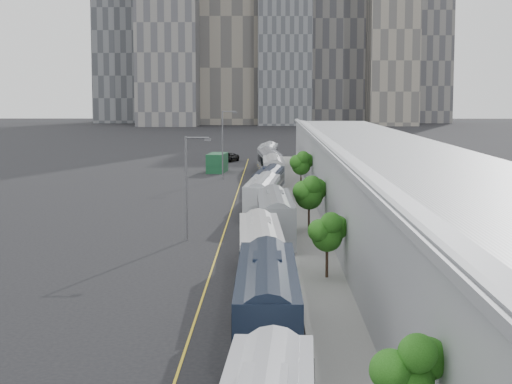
{
  "coord_description": "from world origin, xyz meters",
  "views": [
    {
      "loc": [
        2.26,
        -16.76,
        11.37
      ],
      "look_at": [
        1.1,
        56.84,
        3.0
      ],
      "focal_mm": 60.0,
      "sensor_mm": 36.0,
      "label": 1
    }
  ],
  "objects_px": {
    "bus_7": "(269,165)",
    "street_lamp_far": "(224,140)",
    "bus_5": "(269,187)",
    "bus_6": "(273,173)",
    "bus_3": "(275,222)",
    "bus_4": "(263,200)",
    "street_lamp_near": "(189,180)",
    "bus_1": "(267,311)",
    "suv": "(228,157)",
    "bus_2": "(260,257)",
    "bus_8": "(268,158)",
    "shipping_container": "(217,163)"
  },
  "relations": [
    {
      "from": "bus_1",
      "to": "bus_4",
      "type": "xyz_separation_m",
      "value": [
        -0.55,
        42.15,
        -0.11
      ]
    },
    {
      "from": "bus_6",
      "to": "bus_4",
      "type": "bearing_deg",
      "value": -93.27
    },
    {
      "from": "bus_7",
      "to": "street_lamp_far",
      "type": "xyz_separation_m",
      "value": [
        -6.15,
        -3.61,
        3.73
      ]
    },
    {
      "from": "bus_1",
      "to": "bus_5",
      "type": "distance_m",
      "value": 53.98
    },
    {
      "from": "bus_2",
      "to": "bus_3",
      "type": "relative_size",
      "value": 0.96
    },
    {
      "from": "shipping_container",
      "to": "suv",
      "type": "bearing_deg",
      "value": 93.83
    },
    {
      "from": "bus_2",
      "to": "bus_6",
      "type": "distance_m",
      "value": 55.55
    },
    {
      "from": "bus_2",
      "to": "bus_6",
      "type": "xyz_separation_m",
      "value": [
        1.04,
        55.54,
        0.02
      ]
    },
    {
      "from": "bus_2",
      "to": "bus_5",
      "type": "height_order",
      "value": "bus_2"
    },
    {
      "from": "bus_2",
      "to": "suv",
      "type": "distance_m",
      "value": 94.86
    },
    {
      "from": "bus_5",
      "to": "bus_3",
      "type": "bearing_deg",
      "value": -83.68
    },
    {
      "from": "bus_1",
      "to": "bus_6",
      "type": "bearing_deg",
      "value": 89.19
    },
    {
      "from": "bus_7",
      "to": "street_lamp_near",
      "type": "bearing_deg",
      "value": -100.98
    },
    {
      "from": "bus_1",
      "to": "bus_5",
      "type": "xyz_separation_m",
      "value": [
        0.07,
        53.97,
        -0.17
      ]
    },
    {
      "from": "bus_2",
      "to": "street_lamp_far",
      "type": "distance_m",
      "value": 64.25
    },
    {
      "from": "bus_4",
      "to": "street_lamp_near",
      "type": "relative_size",
      "value": 1.56
    },
    {
      "from": "suv",
      "to": "street_lamp_far",
      "type": "bearing_deg",
      "value": -69.08
    },
    {
      "from": "bus_1",
      "to": "bus_2",
      "type": "height_order",
      "value": "bus_1"
    },
    {
      "from": "suv",
      "to": "bus_8",
      "type": "bearing_deg",
      "value": -41.59
    },
    {
      "from": "bus_5",
      "to": "bus_8",
      "type": "relative_size",
      "value": 0.93
    },
    {
      "from": "shipping_container",
      "to": "suv",
      "type": "height_order",
      "value": "shipping_container"
    },
    {
      "from": "bus_6",
      "to": "street_lamp_near",
      "type": "distance_m",
      "value": 41.38
    },
    {
      "from": "bus_8",
      "to": "bus_2",
      "type": "bearing_deg",
      "value": -87.66
    },
    {
      "from": "bus_6",
      "to": "shipping_container",
      "type": "xyz_separation_m",
      "value": [
        -8.22,
        18.95,
        -0.18
      ]
    },
    {
      "from": "street_lamp_near",
      "to": "shipping_container",
      "type": "bearing_deg",
      "value": 91.38
    },
    {
      "from": "bus_1",
      "to": "bus_3",
      "type": "relative_size",
      "value": 1.03
    },
    {
      "from": "bus_7",
      "to": "bus_5",
      "type": "bearing_deg",
      "value": -94.2
    },
    {
      "from": "bus_7",
      "to": "street_lamp_far",
      "type": "relative_size",
      "value": 1.41
    },
    {
      "from": "bus_6",
      "to": "street_lamp_far",
      "type": "bearing_deg",
      "value": 127.67
    },
    {
      "from": "bus_2",
      "to": "street_lamp_near",
      "type": "bearing_deg",
      "value": 109.15
    },
    {
      "from": "bus_4",
      "to": "street_lamp_near",
      "type": "xyz_separation_m",
      "value": [
        -5.65,
        -13.7,
        3.21
      ]
    },
    {
      "from": "bus_1",
      "to": "suv",
      "type": "bearing_deg",
      "value": 93.39
    },
    {
      "from": "suv",
      "to": "bus_3",
      "type": "bearing_deg",
      "value": -65.51
    },
    {
      "from": "bus_8",
      "to": "shipping_container",
      "type": "distance_m",
      "value": 10.84
    },
    {
      "from": "street_lamp_near",
      "to": "suv",
      "type": "xyz_separation_m",
      "value": [
        -0.84,
        79.79,
        -4.02
      ]
    },
    {
      "from": "street_lamp_near",
      "to": "suv",
      "type": "distance_m",
      "value": 79.89
    },
    {
      "from": "bus_5",
      "to": "bus_6",
      "type": "height_order",
      "value": "bus_6"
    },
    {
      "from": "bus_1",
      "to": "shipping_container",
      "type": "bearing_deg",
      "value": 94.62
    },
    {
      "from": "bus_2",
      "to": "bus_1",
      "type": "bearing_deg",
      "value": -90.08
    },
    {
      "from": "bus_3",
      "to": "bus_4",
      "type": "relative_size",
      "value": 1.03
    },
    {
      "from": "bus_8",
      "to": "street_lamp_far",
      "type": "xyz_separation_m",
      "value": [
        -5.96,
        -18.39,
        3.71
      ]
    },
    {
      "from": "suv",
      "to": "bus_4",
      "type": "bearing_deg",
      "value": -65.28
    },
    {
      "from": "bus_2",
      "to": "bus_7",
      "type": "relative_size",
      "value": 0.96
    },
    {
      "from": "bus_3",
      "to": "suv",
      "type": "relative_size",
      "value": 2.46
    },
    {
      "from": "bus_8",
      "to": "suv",
      "type": "height_order",
      "value": "bus_8"
    },
    {
      "from": "bus_7",
      "to": "suv",
      "type": "bearing_deg",
      "value": 100.53
    },
    {
      "from": "bus_6",
      "to": "bus_7",
      "type": "relative_size",
      "value": 0.98
    },
    {
      "from": "bus_2",
      "to": "bus_8",
      "type": "height_order",
      "value": "bus_8"
    },
    {
      "from": "bus_3",
      "to": "bus_2",
      "type": "bearing_deg",
      "value": -95.46
    },
    {
      "from": "bus_2",
      "to": "bus_5",
      "type": "relative_size",
      "value": 1.03
    }
  ]
}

